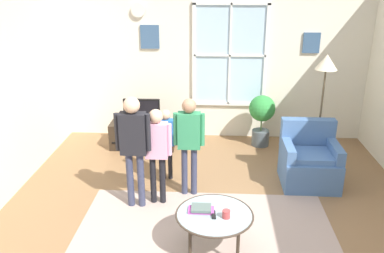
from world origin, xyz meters
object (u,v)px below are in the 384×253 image
coffee_table (214,216)px  person_green_shirt (189,136)px  cup (226,214)px  remote_near_books (214,215)px  person_pink_shirt (157,146)px  armchair (309,161)px  floor_lamp (325,74)px  book_stack (201,209)px  television (142,111)px  tv_stand (143,135)px  potted_plant_by_window (262,115)px  person_black_shirt (133,140)px  person_blue_shirt (166,136)px

coffee_table → person_green_shirt: bearing=106.2°
cup → remote_near_books: cup is taller
remote_near_books → person_pink_shirt: size_ratio=0.11×
cup → person_pink_shirt: bearing=130.7°
armchair → floor_lamp: (0.25, 0.62, 1.12)m
book_stack → armchair: bearing=46.4°
television → coffee_table: size_ratio=0.74×
tv_stand → potted_plant_by_window: 2.06m
tv_stand → potted_plant_by_window: bearing=6.0°
armchair → person_green_shirt: person_green_shirt is taller
television → armchair: size_ratio=0.70×
remote_near_books → floor_lamp: 2.92m
book_stack → remote_near_books: bearing=-31.2°
remote_near_books → person_black_shirt: bearing=138.9°
armchair → potted_plant_by_window: size_ratio=0.97×
remote_near_books → person_green_shirt: (-0.33, 1.20, 0.39)m
book_stack → floor_lamp: floor_lamp is taller
person_black_shirt → person_blue_shirt: person_black_shirt is taller
tv_stand → floor_lamp: 3.10m
book_stack → tv_stand: bearing=112.4°
floor_lamp → person_green_shirt: bearing=-151.6°
person_pink_shirt → potted_plant_by_window: 2.51m
armchair → coffee_table: bearing=-129.9°
floor_lamp → person_blue_shirt: bearing=-164.8°
book_stack → cup: bearing=-22.9°
person_blue_shirt → floor_lamp: bearing=15.2°
book_stack → potted_plant_by_window: bearing=72.0°
person_black_shirt → person_blue_shirt: (0.30, 0.76, -0.25)m
book_stack → remote_near_books: size_ratio=1.95×
television → person_blue_shirt: person_blue_shirt is taller
person_green_shirt → floor_lamp: floor_lamp is taller
television → person_pink_shirt: person_pink_shirt is taller
person_green_shirt → potted_plant_by_window: size_ratio=1.50×
book_stack → person_blue_shirt: size_ratio=0.26×
cup → person_green_shirt: size_ratio=0.06×
coffee_table → armchair: bearing=50.1°
person_blue_shirt → potted_plant_by_window: (1.48, 1.32, -0.10)m
cup → person_green_shirt: 1.36m
person_black_shirt → tv_stand: bearing=97.2°
cup → potted_plant_by_window: potted_plant_by_window is taller
person_green_shirt → potted_plant_by_window: person_green_shirt is taller
coffee_table → book_stack: 0.16m
television → potted_plant_by_window: potted_plant_by_window is taller
television → cup: bearing=-63.9°
armchair → potted_plant_by_window: bearing=112.1°
coffee_table → remote_near_books: bearing=-104.9°
book_stack → cup: size_ratio=3.24×
armchair → remote_near_books: armchair is taller
cup → person_black_shirt: bearing=141.4°
tv_stand → remote_near_books: (1.23, -2.73, 0.23)m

